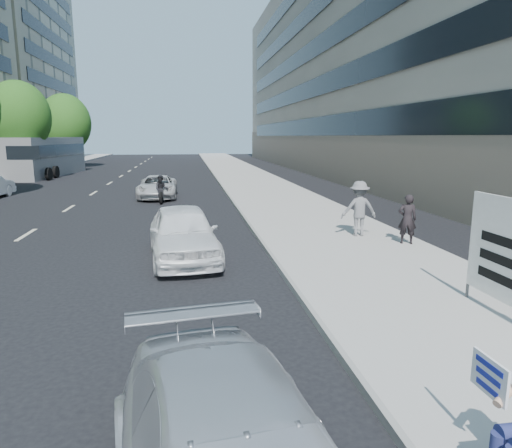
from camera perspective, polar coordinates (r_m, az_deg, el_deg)
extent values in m
plane|color=black|center=(9.38, -2.91, -10.44)|extent=(160.00, 160.00, 0.00)
cube|color=#A29F98|center=(29.29, 0.99, 4.39)|extent=(5.00, 120.00, 0.15)
cube|color=gray|center=(44.92, 15.81, 18.98)|extent=(14.00, 70.00, 20.00)
cylinder|color=#382616|center=(40.82, -27.15, 7.05)|extent=(0.30, 0.30, 2.97)
ellipsoid|color=#1E4C14|center=(40.80, -27.57, 11.81)|extent=(4.80, 4.80, 5.52)
cylinder|color=#382616|center=(54.28, -22.49, 7.91)|extent=(0.30, 0.30, 2.62)
ellipsoid|color=#1E4C14|center=(54.26, -22.77, 11.56)|extent=(5.40, 5.40, 6.21)
cylinder|color=tan|center=(5.43, 28.63, -18.34)|extent=(0.30, 0.21, 0.18)
cube|color=white|center=(5.44, 27.16, -16.62)|extent=(0.03, 0.55, 0.40)
imported|color=slate|center=(15.45, 12.75, 1.90)|extent=(1.21, 0.74, 1.82)
imported|color=black|center=(14.72, 18.39, 0.59)|extent=(0.64, 0.52, 1.53)
cylinder|color=#4C4C4C|center=(10.18, 25.33, -2.41)|extent=(0.06, 0.06, 2.20)
cube|color=black|center=(9.30, 28.64, -1.99)|extent=(0.01, 1.30, 0.18)
cube|color=black|center=(9.38, 28.44, -4.08)|extent=(0.01, 1.30, 0.18)
cube|color=black|center=(9.47, 28.25, -6.13)|extent=(0.01, 1.30, 0.18)
imported|color=white|center=(12.91, -9.11, -1.08)|extent=(2.20, 4.60, 1.52)
imported|color=silver|center=(26.19, -12.21, 4.57)|extent=(2.07, 4.47, 1.24)
cylinder|color=black|center=(23.64, -11.77, 3.19)|extent=(0.16, 0.65, 0.64)
cylinder|color=black|center=(25.03, -11.61, 3.62)|extent=(0.16, 0.65, 0.64)
cube|color=black|center=(24.31, -11.71, 3.95)|extent=(0.32, 1.21, 0.35)
imported|color=black|center=(24.19, -11.74, 4.30)|extent=(0.72, 0.58, 1.42)
cube|color=slate|center=(43.88, -24.60, 7.66)|extent=(3.67, 12.19, 3.30)
cube|color=black|center=(44.23, -26.25, 8.26)|extent=(1.19, 11.45, 1.00)
cube|color=black|center=(43.53, -23.03, 8.49)|extent=(1.19, 11.45, 1.00)
cube|color=black|center=(38.11, -27.12, 7.93)|extent=(2.39, 0.30, 1.00)
cylinder|color=black|center=(40.04, -27.93, 5.50)|extent=(0.35, 1.02, 1.00)
cylinder|color=black|center=(39.28, -24.48, 5.71)|extent=(0.35, 1.02, 1.00)
cylinder|color=black|center=(41.93, -27.04, 5.77)|extent=(0.35, 1.02, 1.00)
cylinder|color=black|center=(41.21, -23.73, 5.97)|extent=(0.35, 1.02, 1.00)
cylinder|color=black|center=(47.64, -24.80, 6.44)|extent=(0.35, 1.02, 1.00)
cylinder|color=black|center=(47.01, -21.86, 6.61)|extent=(0.35, 1.02, 1.00)
cylinder|color=black|center=(49.08, -24.32, 6.58)|extent=(0.35, 1.02, 1.00)
cylinder|color=black|center=(48.47, -21.46, 6.75)|extent=(0.35, 1.02, 1.00)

